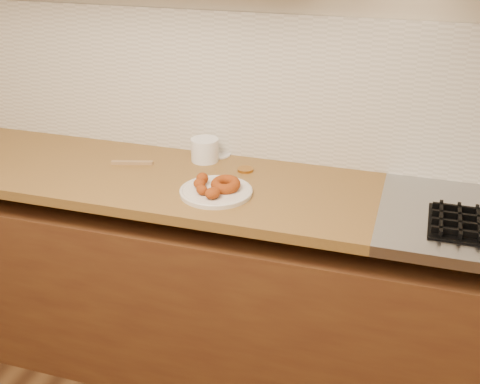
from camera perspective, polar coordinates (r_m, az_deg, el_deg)
name	(u,v)px	position (r m, az deg, el deg)	size (l,w,h in m)	color
wall_back	(270,52)	(2.44, 2.88, 13.15)	(4.00, 0.02, 2.70)	#C5B798
base_cabinet	(246,297)	(2.56, 0.61, -9.93)	(3.60, 0.60, 0.77)	#593418
butcher_block	(97,171)	(2.55, -13.44, 1.95)	(2.30, 0.62, 0.04)	brown
backsplash	(269,89)	(2.46, 2.73, 9.69)	(3.60, 0.02, 0.60)	silver
donut_plate	(216,192)	(2.24, -2.29, 0.03)	(0.27, 0.27, 0.02)	silver
ring_donut	(225,184)	(2.24, -1.39, 0.74)	(0.11, 0.11, 0.04)	#954616
fried_dough_chunks	(205,186)	(2.22, -3.35, 0.54)	(0.14, 0.17, 0.05)	#954616
plastic_tub	(205,150)	(2.52, -3.36, 4.01)	(0.12, 0.12, 0.10)	white
tub_lid	(217,154)	(2.60, -2.15, 3.64)	(0.12, 0.12, 0.01)	white
brass_jar_lid	(245,170)	(2.43, 0.51, 2.13)	(0.06, 0.06, 0.01)	#AD732D
wooden_utensil	(132,163)	(2.54, -10.18, 2.76)	(0.17, 0.02, 0.01)	#97744A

